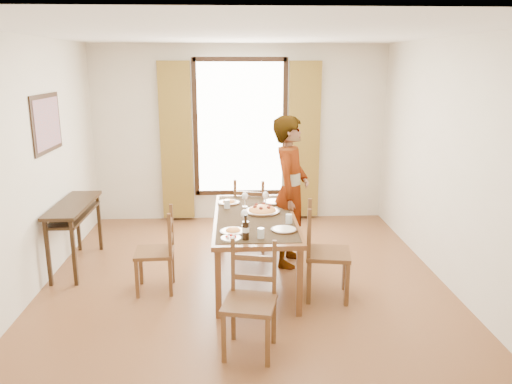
{
  "coord_description": "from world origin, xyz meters",
  "views": [
    {
      "loc": [
        -0.13,
        -5.19,
        2.42
      ],
      "look_at": [
        0.14,
        0.26,
        1.0
      ],
      "focal_mm": 35.0,
      "sensor_mm": 36.0,
      "label": 1
    }
  ],
  "objects_px": {
    "dining_table": "(255,221)",
    "pasta_platter": "(262,208)",
    "console_table": "(74,213)",
    "man": "(290,192)"
  },
  "relations": [
    {
      "from": "dining_table",
      "to": "pasta_platter",
      "type": "xyz_separation_m",
      "value": [
        0.09,
        0.13,
        0.11
      ]
    },
    {
      "from": "console_table",
      "to": "dining_table",
      "type": "bearing_deg",
      "value": -12.27
    },
    {
      "from": "console_table",
      "to": "dining_table",
      "type": "xyz_separation_m",
      "value": [
        2.15,
        -0.47,
        0.01
      ]
    },
    {
      "from": "man",
      "to": "pasta_platter",
      "type": "height_order",
      "value": "man"
    },
    {
      "from": "man",
      "to": "pasta_platter",
      "type": "bearing_deg",
      "value": 150.92
    },
    {
      "from": "dining_table",
      "to": "pasta_platter",
      "type": "height_order",
      "value": "pasta_platter"
    },
    {
      "from": "console_table",
      "to": "dining_table",
      "type": "relative_size",
      "value": 0.63
    },
    {
      "from": "console_table",
      "to": "man",
      "type": "height_order",
      "value": "man"
    },
    {
      "from": "man",
      "to": "pasta_platter",
      "type": "xyz_separation_m",
      "value": [
        -0.36,
        -0.33,
        -0.11
      ]
    },
    {
      "from": "dining_table",
      "to": "man",
      "type": "bearing_deg",
      "value": 45.33
    }
  ]
}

